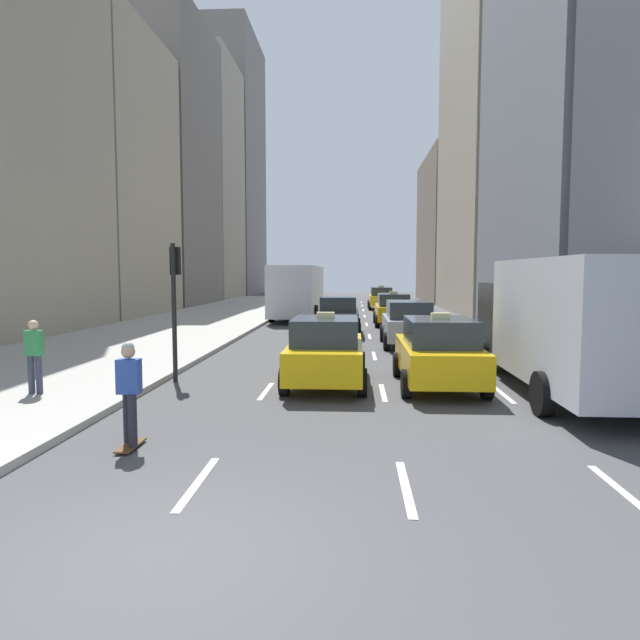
{
  "coord_description": "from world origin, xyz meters",
  "views": [
    {
      "loc": [
        1.91,
        -5.4,
        2.84
      ],
      "look_at": [
        0.89,
        11.5,
        1.44
      ],
      "focal_mm": 32.0,
      "sensor_mm": 36.0,
      "label": 1
    }
  ],
  "objects_px": {
    "sedan_silver_behind": "(339,315)",
    "pedestrian_mid_block": "(34,353)",
    "box_truck": "(564,322)",
    "skateboarder": "(129,390)",
    "taxi_fourth": "(438,352)",
    "traffic_light_pole": "(175,289)",
    "taxi_second": "(393,309)",
    "city_bus": "(299,290)",
    "sedan_black_near": "(408,323)",
    "taxi_third": "(326,351)",
    "taxi_lead": "(381,298)"
  },
  "relations": [
    {
      "from": "sedan_silver_behind",
      "to": "traffic_light_pole",
      "type": "distance_m",
      "value": 12.26
    },
    {
      "from": "sedan_black_near",
      "to": "pedestrian_mid_block",
      "type": "height_order",
      "value": "pedestrian_mid_block"
    },
    {
      "from": "taxi_lead",
      "to": "sedan_black_near",
      "type": "relative_size",
      "value": 0.99
    },
    {
      "from": "skateboarder",
      "to": "taxi_fourth",
      "type": "bearing_deg",
      "value": 43.02
    },
    {
      "from": "sedan_black_near",
      "to": "traffic_light_pole",
      "type": "height_order",
      "value": "traffic_light_pole"
    },
    {
      "from": "taxi_second",
      "to": "sedan_black_near",
      "type": "height_order",
      "value": "taxi_second"
    },
    {
      "from": "taxi_third",
      "to": "box_truck",
      "type": "height_order",
      "value": "box_truck"
    },
    {
      "from": "taxi_third",
      "to": "taxi_fourth",
      "type": "distance_m",
      "value": 2.8
    },
    {
      "from": "taxi_lead",
      "to": "taxi_fourth",
      "type": "distance_m",
      "value": 30.46
    },
    {
      "from": "skateboarder",
      "to": "traffic_light_pole",
      "type": "bearing_deg",
      "value": 100.39
    },
    {
      "from": "sedan_silver_behind",
      "to": "box_truck",
      "type": "bearing_deg",
      "value": -65.91
    },
    {
      "from": "sedan_black_near",
      "to": "box_truck",
      "type": "relative_size",
      "value": 0.53
    },
    {
      "from": "sedan_silver_behind",
      "to": "skateboarder",
      "type": "relative_size",
      "value": 2.56
    },
    {
      "from": "sedan_silver_behind",
      "to": "taxi_third",
      "type": "bearing_deg",
      "value": -90.0
    },
    {
      "from": "sedan_black_near",
      "to": "skateboarder",
      "type": "height_order",
      "value": "sedan_black_near"
    },
    {
      "from": "box_truck",
      "to": "pedestrian_mid_block",
      "type": "xyz_separation_m",
      "value": [
        -11.99,
        -1.37,
        -0.64
      ]
    },
    {
      "from": "sedan_silver_behind",
      "to": "pedestrian_mid_block",
      "type": "distance_m",
      "value": 15.3
    },
    {
      "from": "pedestrian_mid_block",
      "to": "sedan_black_near",
      "type": "bearing_deg",
      "value": 47.52
    },
    {
      "from": "pedestrian_mid_block",
      "to": "skateboarder",
      "type": "bearing_deg",
      "value": -43.51
    },
    {
      "from": "traffic_light_pole",
      "to": "skateboarder",
      "type": "bearing_deg",
      "value": -79.61
    },
    {
      "from": "taxi_fourth",
      "to": "pedestrian_mid_block",
      "type": "xyz_separation_m",
      "value": [
        -9.19,
        -2.01,
        0.19
      ]
    },
    {
      "from": "sedan_silver_behind",
      "to": "pedestrian_mid_block",
      "type": "bearing_deg",
      "value": -114.69
    },
    {
      "from": "skateboarder",
      "to": "taxi_lead",
      "type": "bearing_deg",
      "value": 80.94
    },
    {
      "from": "taxi_second",
      "to": "taxi_fourth",
      "type": "height_order",
      "value": "same"
    },
    {
      "from": "taxi_third",
      "to": "sedan_black_near",
      "type": "distance_m",
      "value": 8.42
    },
    {
      "from": "sedan_silver_behind",
      "to": "sedan_black_near",
      "type": "bearing_deg",
      "value": -54.06
    },
    {
      "from": "taxi_fourth",
      "to": "city_bus",
      "type": "xyz_separation_m",
      "value": [
        -5.61,
        21.77,
        0.91
      ]
    },
    {
      "from": "taxi_second",
      "to": "box_truck",
      "type": "distance_m",
      "value": 17.56
    },
    {
      "from": "taxi_third",
      "to": "sedan_black_near",
      "type": "bearing_deg",
      "value": 70.57
    },
    {
      "from": "sedan_black_near",
      "to": "pedestrian_mid_block",
      "type": "relative_size",
      "value": 2.68
    },
    {
      "from": "taxi_fourth",
      "to": "sedan_silver_behind",
      "type": "height_order",
      "value": "taxi_fourth"
    },
    {
      "from": "sedan_black_near",
      "to": "skateboarder",
      "type": "distance_m",
      "value": 14.52
    },
    {
      "from": "taxi_third",
      "to": "city_bus",
      "type": "height_order",
      "value": "city_bus"
    },
    {
      "from": "pedestrian_mid_block",
      "to": "sedan_silver_behind",
      "type": "bearing_deg",
      "value": 65.31
    },
    {
      "from": "sedan_silver_behind",
      "to": "box_truck",
      "type": "xyz_separation_m",
      "value": [
        5.6,
        -12.53,
        0.81
      ]
    },
    {
      "from": "sedan_black_near",
      "to": "city_bus",
      "type": "relative_size",
      "value": 0.38
    },
    {
      "from": "taxi_second",
      "to": "sedan_black_near",
      "type": "bearing_deg",
      "value": -90.0
    },
    {
      "from": "taxi_second",
      "to": "sedan_black_near",
      "type": "relative_size",
      "value": 0.99
    },
    {
      "from": "taxi_fourth",
      "to": "traffic_light_pole",
      "type": "bearing_deg",
      "value": 176.74
    },
    {
      "from": "skateboarder",
      "to": "pedestrian_mid_block",
      "type": "distance_m",
      "value": 4.81
    },
    {
      "from": "taxi_lead",
      "to": "taxi_fourth",
      "type": "relative_size",
      "value": 1.0
    },
    {
      "from": "sedan_silver_behind",
      "to": "box_truck",
      "type": "height_order",
      "value": "box_truck"
    },
    {
      "from": "skateboarder",
      "to": "taxi_third",
      "type": "bearing_deg",
      "value": 61.78
    },
    {
      "from": "sedan_silver_behind",
      "to": "traffic_light_pole",
      "type": "relative_size",
      "value": 1.24
    },
    {
      "from": "sedan_black_near",
      "to": "box_truck",
      "type": "height_order",
      "value": "box_truck"
    },
    {
      "from": "traffic_light_pole",
      "to": "taxi_third",
      "type": "bearing_deg",
      "value": -4.28
    },
    {
      "from": "taxi_third",
      "to": "city_bus",
      "type": "relative_size",
      "value": 0.38
    },
    {
      "from": "taxi_fourth",
      "to": "city_bus",
      "type": "height_order",
      "value": "city_bus"
    },
    {
      "from": "pedestrian_mid_block",
      "to": "traffic_light_pole",
      "type": "bearing_deg",
      "value": 44.46
    },
    {
      "from": "taxi_second",
      "to": "city_bus",
      "type": "bearing_deg",
      "value": 137.79
    }
  ]
}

